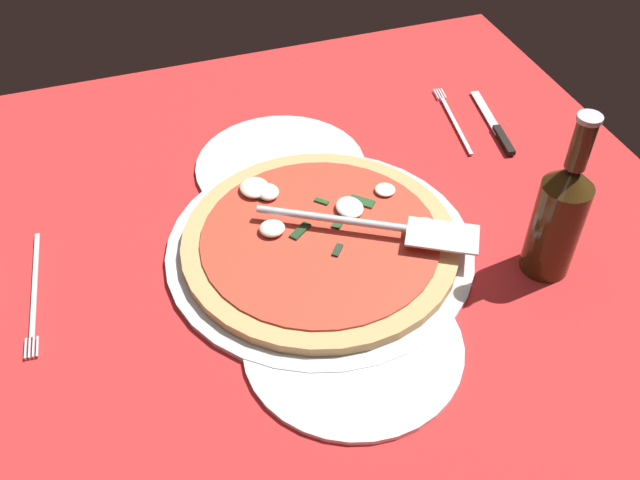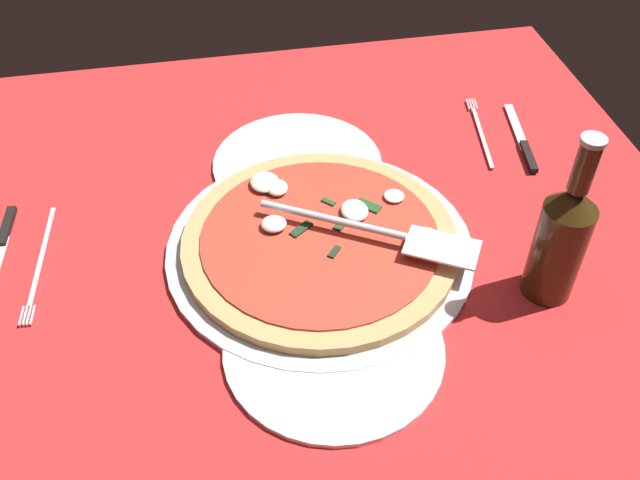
{
  "view_description": "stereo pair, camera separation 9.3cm",
  "coord_description": "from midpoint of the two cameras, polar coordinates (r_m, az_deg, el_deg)",
  "views": [
    {
      "loc": [
        -65.9,
        24.14,
        66.94
      ],
      "look_at": [
        -2.82,
        2.4,
        2.23
      ],
      "focal_mm": 39.66,
      "sensor_mm": 36.0,
      "label": 1
    },
    {
      "loc": [
        -68.3,
        15.18,
        66.94
      ],
      "look_at": [
        -2.82,
        2.4,
        2.23
      ],
      "focal_mm": 39.66,
      "sensor_mm": 36.0,
      "label": 2
    }
  ],
  "objects": [
    {
      "name": "ground_plane",
      "position": [
        0.97,
        3.81,
        0.08
      ],
      "size": [
        101.0,
        101.0,
        0.8
      ],
      "primitive_type": "cube",
      "color": "red"
    },
    {
      "name": "checker_pattern",
      "position": [
        0.97,
        3.82,
        0.27
      ],
      "size": [
        101.0,
        101.0,
        0.1
      ],
      "color": "silver",
      "rests_on": "ground_plane"
    },
    {
      "name": "pizza_pan",
      "position": [
        0.94,
        2.83,
        -0.82
      ],
      "size": [
        40.75,
        40.75,
        1.13
      ],
      "primitive_type": "cylinder",
      "color": "silver",
      "rests_on": "ground_plane"
    },
    {
      "name": "dinner_plate_left",
      "position": [
        0.83,
        4.34,
        -8.85
      ],
      "size": [
        25.83,
        25.83,
        1.0
      ],
      "primitive_type": "cylinder",
      "color": "white",
      "rests_on": "ground_plane"
    },
    {
      "name": "dinner_plate_right",
      "position": [
        1.08,
        0.64,
        6.07
      ],
      "size": [
        25.59,
        25.59,
        1.0
      ],
      "primitive_type": "cylinder",
      "color": "white",
      "rests_on": "ground_plane"
    },
    {
      "name": "pizza",
      "position": [
        0.93,
        2.87,
        -0.09
      ],
      "size": [
        36.47,
        36.47,
        2.98
      ],
      "color": "tan",
      "rests_on": "pizza_pan"
    },
    {
      "name": "pizza_server",
      "position": [
        0.91,
        7.68,
        0.55
      ],
      "size": [
        17.46,
        26.83,
        1.0
      ],
      "rotation": [
        0.0,
        0.0,
        4.19
      ],
      "color": "silver",
      "rests_on": "pizza"
    },
    {
      "name": "place_setting_near",
      "position": [
        1.18,
        16.71,
        7.68
      ],
      "size": [
        20.91,
        16.09,
        1.4
      ],
      "rotation": [
        0.0,
        0.0,
        -0.17
      ],
      "color": "white",
      "rests_on": "ground_plane"
    },
    {
      "name": "place_setting_far",
      "position": [
        0.99,
        -20.63,
        -1.4
      ],
      "size": [
        22.34,
        14.09,
        1.4
      ],
      "rotation": [
        0.0,
        0.0,
        3.06
      ],
      "color": "white",
      "rests_on": "ground_plane"
    },
    {
      "name": "beer_bottle",
      "position": [
        0.89,
        21.74,
        -0.08
      ],
      "size": [
        6.23,
        6.23,
        23.62
      ],
      "color": "#38250E",
      "rests_on": "ground_plane"
    }
  ]
}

